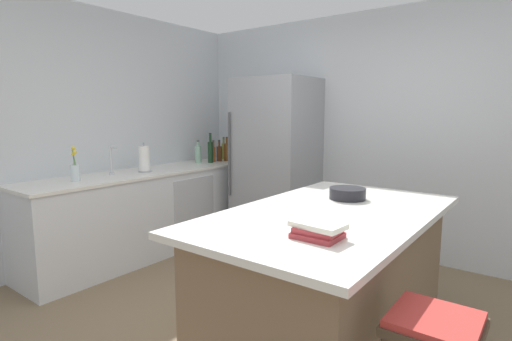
% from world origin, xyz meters
% --- Properties ---
extents(wall_rear, '(6.00, 0.10, 2.60)m').
position_xyz_m(wall_rear, '(0.00, 2.25, 1.30)').
color(wall_rear, silver).
rests_on(wall_rear, ground_plane).
extents(wall_left, '(0.10, 6.00, 2.60)m').
position_xyz_m(wall_left, '(-2.45, 0.00, 1.30)').
color(wall_left, silver).
rests_on(wall_left, ground_plane).
extents(counter_run_left, '(0.68, 2.78, 0.91)m').
position_xyz_m(counter_run_left, '(-2.07, 0.72, 0.46)').
color(counter_run_left, silver).
rests_on(counter_run_left, ground_plane).
extents(kitchen_island, '(1.11, 1.94, 0.92)m').
position_xyz_m(kitchen_island, '(0.34, 0.23, 0.46)').
color(kitchen_island, '#7A6047').
rests_on(kitchen_island, ground_plane).
extents(refrigerator, '(0.86, 0.76, 1.92)m').
position_xyz_m(refrigerator, '(-1.17, 1.84, 0.96)').
color(refrigerator, '#93969B').
rests_on(refrigerator, ground_plane).
extents(sink_faucet, '(0.15, 0.05, 0.30)m').
position_xyz_m(sink_faucet, '(-2.12, 0.30, 1.07)').
color(sink_faucet, silver).
rests_on(sink_faucet, counter_run_left).
extents(flower_vase, '(0.08, 0.08, 0.32)m').
position_xyz_m(flower_vase, '(-2.04, -0.13, 1.01)').
color(flower_vase, silver).
rests_on(flower_vase, counter_run_left).
extents(paper_towel_roll, '(0.14, 0.14, 0.31)m').
position_xyz_m(paper_towel_roll, '(-2.03, 0.62, 1.04)').
color(paper_towel_roll, gray).
rests_on(paper_towel_roll, counter_run_left).
extents(olive_oil_bottle, '(0.06, 0.06, 0.29)m').
position_xyz_m(olive_oil_bottle, '(-2.13, 2.00, 1.03)').
color(olive_oil_bottle, olive).
rests_on(olive_oil_bottle, counter_run_left).
extents(whiskey_bottle, '(0.09, 0.09, 0.31)m').
position_xyz_m(whiskey_bottle, '(-1.99, 1.90, 1.03)').
color(whiskey_bottle, brown).
rests_on(whiskey_bottle, counter_run_left).
extents(syrup_bottle, '(0.07, 0.07, 0.27)m').
position_xyz_m(syrup_bottle, '(-2.05, 1.82, 1.01)').
color(syrup_bottle, '#5B3319').
rests_on(syrup_bottle, counter_run_left).
extents(vinegar_bottle, '(0.05, 0.05, 0.27)m').
position_xyz_m(vinegar_bottle, '(-2.05, 1.71, 1.02)').
color(vinegar_bottle, '#994C23').
rests_on(vinegar_bottle, counter_run_left).
extents(wine_bottle, '(0.07, 0.07, 0.37)m').
position_xyz_m(wine_bottle, '(-2.01, 1.61, 1.05)').
color(wine_bottle, '#19381E').
rests_on(wine_bottle, counter_run_left).
extents(gin_bottle, '(0.08, 0.08, 0.28)m').
position_xyz_m(gin_bottle, '(-2.14, 1.52, 1.02)').
color(gin_bottle, '#8CB79E').
rests_on(gin_bottle, counter_run_left).
extents(cookbook_stack, '(0.27, 0.19, 0.08)m').
position_xyz_m(cookbook_stack, '(0.53, -0.29, 0.96)').
color(cookbook_stack, '#A83338').
rests_on(cookbook_stack, kitchen_island).
extents(mixing_bowl, '(0.26, 0.26, 0.08)m').
position_xyz_m(mixing_bowl, '(0.27, 0.63, 0.96)').
color(mixing_bowl, black).
rests_on(mixing_bowl, kitchen_island).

